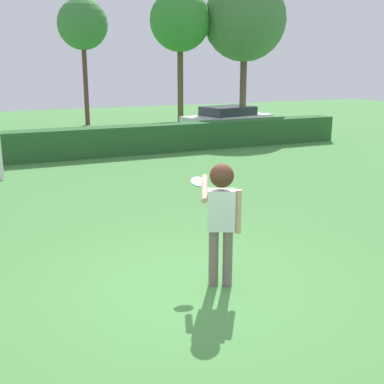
{
  "coord_description": "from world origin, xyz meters",
  "views": [
    {
      "loc": [
        -2.63,
        -5.86,
        3.09
      ],
      "look_at": [
        0.39,
        0.91,
        1.15
      ],
      "focal_mm": 45.81,
      "sensor_mm": 36.0,
      "label": 1
    }
  ],
  "objects_px": {
    "maple_tree": "(245,20)",
    "willow_tree": "(180,22)",
    "person": "(221,209)",
    "frisbee": "(199,182)",
    "parked_car_white": "(228,119)",
    "birch_tree": "(83,25)"
  },
  "relations": [
    {
      "from": "maple_tree",
      "to": "willow_tree",
      "type": "distance_m",
      "value": 3.16
    },
    {
      "from": "birch_tree",
      "to": "frisbee",
      "type": "bearing_deg",
      "value": -97.28
    },
    {
      "from": "frisbee",
      "to": "willow_tree",
      "type": "distance_m",
      "value": 17.3
    },
    {
      "from": "person",
      "to": "willow_tree",
      "type": "relative_size",
      "value": 0.28
    },
    {
      "from": "frisbee",
      "to": "parked_car_white",
      "type": "bearing_deg",
      "value": 60.3
    },
    {
      "from": "person",
      "to": "frisbee",
      "type": "xyz_separation_m",
      "value": [
        -0.0,
        0.72,
        0.23
      ]
    },
    {
      "from": "person",
      "to": "willow_tree",
      "type": "distance_m",
      "value": 18.01
    },
    {
      "from": "person",
      "to": "maple_tree",
      "type": "relative_size",
      "value": 0.25
    },
    {
      "from": "maple_tree",
      "to": "willow_tree",
      "type": "bearing_deg",
      "value": 167.79
    },
    {
      "from": "maple_tree",
      "to": "birch_tree",
      "type": "bearing_deg",
      "value": 148.21
    },
    {
      "from": "parked_car_white",
      "to": "birch_tree",
      "type": "bearing_deg",
      "value": 130.15
    },
    {
      "from": "maple_tree",
      "to": "birch_tree",
      "type": "height_order",
      "value": "maple_tree"
    },
    {
      "from": "person",
      "to": "maple_tree",
      "type": "bearing_deg",
      "value": 59.36
    },
    {
      "from": "maple_tree",
      "to": "parked_car_white",
      "type": "bearing_deg",
      "value": -134.94
    },
    {
      "from": "parked_car_white",
      "to": "willow_tree",
      "type": "bearing_deg",
      "value": 118.02
    },
    {
      "from": "parked_car_white",
      "to": "birch_tree",
      "type": "xyz_separation_m",
      "value": [
        -5.1,
        6.04,
        4.31
      ]
    },
    {
      "from": "frisbee",
      "to": "willow_tree",
      "type": "xyz_separation_m",
      "value": [
        6.26,
        15.71,
        3.65
      ]
    },
    {
      "from": "frisbee",
      "to": "willow_tree",
      "type": "height_order",
      "value": "willow_tree"
    },
    {
      "from": "frisbee",
      "to": "birch_tree",
      "type": "height_order",
      "value": "birch_tree"
    },
    {
      "from": "person",
      "to": "parked_car_white",
      "type": "height_order",
      "value": "person"
    },
    {
      "from": "parked_car_white",
      "to": "willow_tree",
      "type": "xyz_separation_m",
      "value": [
        -1.3,
        2.45,
        4.33
      ]
    },
    {
      "from": "maple_tree",
      "to": "birch_tree",
      "type": "relative_size",
      "value": 1.14
    }
  ]
}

